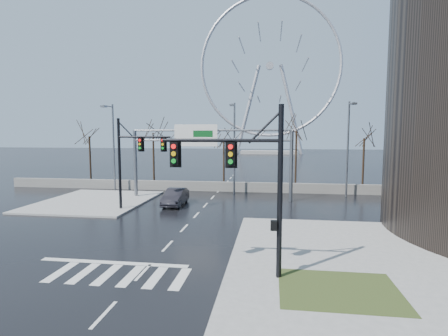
% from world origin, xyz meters
% --- Properties ---
extents(ground, '(260.00, 260.00, 0.00)m').
position_xyz_m(ground, '(0.00, 0.00, 0.00)').
color(ground, black).
rests_on(ground, ground).
extents(sidewalk_right_ext, '(12.00, 10.00, 0.15)m').
position_xyz_m(sidewalk_right_ext, '(10.00, 2.00, 0.07)').
color(sidewalk_right_ext, gray).
rests_on(sidewalk_right_ext, ground).
extents(sidewalk_far, '(10.00, 12.00, 0.15)m').
position_xyz_m(sidewalk_far, '(-11.00, 12.00, 0.07)').
color(sidewalk_far, gray).
rests_on(sidewalk_far, ground).
extents(grass_strip, '(5.00, 4.00, 0.02)m').
position_xyz_m(grass_strip, '(9.00, -5.00, 0.15)').
color(grass_strip, '#35401A').
rests_on(grass_strip, sidewalk_near).
extents(barrier_wall, '(52.00, 0.50, 1.10)m').
position_xyz_m(barrier_wall, '(0.00, 20.00, 0.55)').
color(barrier_wall, slate).
rests_on(barrier_wall, ground).
extents(signal_mast_near, '(5.52, 0.41, 8.00)m').
position_xyz_m(signal_mast_near, '(5.14, -4.04, 4.87)').
color(signal_mast_near, black).
rests_on(signal_mast_near, ground).
extents(signal_mast_far, '(4.72, 0.41, 8.00)m').
position_xyz_m(signal_mast_far, '(-5.87, 8.96, 4.83)').
color(signal_mast_far, black).
rests_on(signal_mast_far, ground).
extents(sign_gantry, '(16.36, 0.40, 7.60)m').
position_xyz_m(sign_gantry, '(-0.38, 14.96, 5.18)').
color(sign_gantry, slate).
rests_on(sign_gantry, ground).
extents(streetlight_left, '(0.50, 2.55, 10.00)m').
position_xyz_m(streetlight_left, '(-12.00, 18.16, 5.89)').
color(streetlight_left, slate).
rests_on(streetlight_left, ground).
extents(streetlight_mid, '(0.50, 2.55, 10.00)m').
position_xyz_m(streetlight_mid, '(2.00, 18.16, 5.89)').
color(streetlight_mid, slate).
rests_on(streetlight_mid, ground).
extents(streetlight_right, '(0.50, 2.55, 10.00)m').
position_xyz_m(streetlight_right, '(14.00, 18.16, 5.89)').
color(streetlight_right, slate).
rests_on(streetlight_right, ground).
extents(tree_far_left, '(3.50, 3.50, 7.00)m').
position_xyz_m(tree_far_left, '(-18.00, 24.00, 5.57)').
color(tree_far_left, black).
rests_on(tree_far_left, ground).
extents(tree_left, '(3.75, 3.75, 7.50)m').
position_xyz_m(tree_left, '(-9.00, 23.50, 5.98)').
color(tree_left, black).
rests_on(tree_left, ground).
extents(tree_center, '(3.25, 3.25, 6.50)m').
position_xyz_m(tree_center, '(0.00, 24.50, 5.17)').
color(tree_center, black).
rests_on(tree_center, ground).
extents(tree_right, '(3.90, 3.90, 7.80)m').
position_xyz_m(tree_right, '(9.00, 23.50, 6.22)').
color(tree_right, black).
rests_on(tree_right, ground).
extents(tree_far_right, '(3.40, 3.40, 6.80)m').
position_xyz_m(tree_far_right, '(17.00, 24.00, 5.41)').
color(tree_far_right, black).
rests_on(tree_far_right, ground).
extents(ferris_wheel, '(45.00, 6.00, 50.91)m').
position_xyz_m(ferris_wheel, '(5.00, 95.00, 26.13)').
color(ferris_wheel, gray).
rests_on(ferris_wheel, ground).
extents(car, '(1.68, 4.69, 1.54)m').
position_xyz_m(car, '(-2.82, 11.71, 0.77)').
color(car, black).
rests_on(car, ground).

